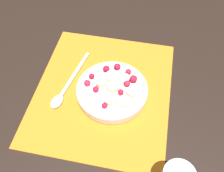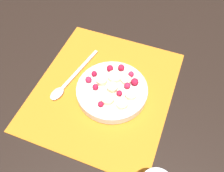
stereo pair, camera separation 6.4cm
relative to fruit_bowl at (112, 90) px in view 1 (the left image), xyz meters
The scene contains 4 objects.
ground_plane 0.03m from the fruit_bowl, 78.28° to the left, with size 3.00×3.00×0.00m, color black.
placemat 0.03m from the fruit_bowl, 78.28° to the left, with size 0.40×0.36×0.01m.
fruit_bowl is the anchor object (origin of this frame).
spoon 0.13m from the fruit_bowl, 98.39° to the left, with size 0.21×0.06×0.01m.
Camera 1 is at (-0.37, -0.10, 0.55)m, focal length 40.00 mm.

